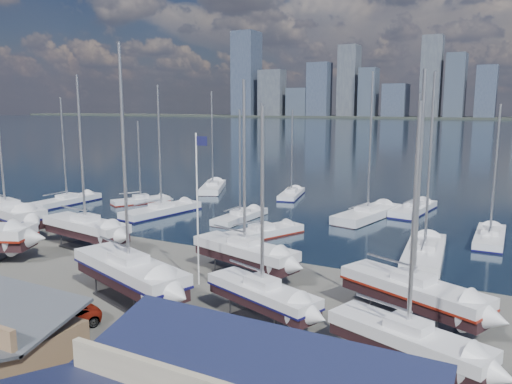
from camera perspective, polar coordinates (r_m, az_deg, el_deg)
The scene contains 25 objects.
ground at distance 39.70m, azimuth -11.61°, elevation -10.17°, with size 1400.00×1400.00×0.00m, color #605E59.
water at distance 339.63m, azimuth 24.26°, elevation 6.59°, with size 1400.00×600.00×0.40m, color #1A2E3C.
far_shore at distance 599.11m, azimuth 26.13°, elevation 7.57°, with size 1400.00×80.00×2.20m, color #2D332D.
skyline at distance 593.67m, azimuth 25.61°, elevation 11.27°, with size 639.14×43.80×107.69m.
sailboat_cradle_0 at distance 59.56m, azimuth -26.68°, elevation -2.10°, with size 12.58×6.02×19.33m.
sailboat_cradle_2 at distance 50.12m, azimuth -18.89°, elevation -3.82°, with size 10.25×4.15×16.23m.
sailboat_cradle_3 at distance 35.98m, azimuth -14.30°, elevation -8.77°, with size 11.28×6.30×17.45m.
sailboat_cradle_4 at distance 39.84m, azimuth -1.31°, elevation -6.80°, with size 9.76×4.97×15.40m.
sailboat_cradle_5 at distance 31.51m, azimuth 0.70°, elevation -11.56°, with size 8.48×4.86×13.43m.
sailboat_cradle_6 at distance 33.13m, azimuth 17.49°, elevation -10.74°, with size 9.88×6.21×15.54m.
sailboat_cradle_7 at distance 26.94m, azimuth 16.94°, elevation -15.80°, with size 8.54×4.85×13.64m.
sailboat_moored_0 at distance 73.97m, azimuth -20.78°, elevation -1.09°, with size 2.89×10.25×15.32m.
sailboat_moored_1 at distance 71.75m, azimuth -13.02°, elevation -1.02°, with size 5.84×8.11×11.99m.
sailboat_moored_2 at distance 80.70m, azimuth -4.95°, elevation 0.38°, with size 7.49×11.19×16.52m.
sailboat_moored_3 at distance 63.64m, azimuth -10.74°, elevation -2.30°, with size 4.99×11.55×16.72m.
sailboat_moored_4 at distance 59.48m, azimuth -1.81°, elevation -2.96°, with size 2.85×9.14×13.67m.
sailboat_moored_5 at distance 74.85m, azimuth 4.07°, elevation -0.36°, with size 4.49×9.38×13.52m.
sailboat_moored_6 at distance 51.96m, azimuth 0.65°, elevation -4.84°, with size 6.36×9.88×14.37m.
sailboat_moored_7 at distance 61.76m, azimuth 12.62°, elevation -2.71°, with size 5.73×12.50×18.22m.
sailboat_moored_8 at distance 66.61m, azimuth 17.55°, elevation -2.05°, with size 4.30×10.79×15.69m.
sailboat_moored_9 at distance 47.21m, azimuth 18.68°, elevation -6.85°, with size 4.20×11.54×17.06m.
sailboat_moored_10 at distance 55.46m, azimuth 25.15°, elevation -4.85°, with size 2.76×9.57×14.26m.
car_c at distance 33.30m, azimuth -21.46°, elevation -13.45°, with size 2.15×4.67×1.30m, color gray.
car_d at distance 27.42m, azimuth -11.38°, elevation -17.93°, with size 2.05×5.04×1.46m, color gray.
flagpole at distance 37.16m, azimuth -6.64°, elevation -0.85°, with size 1.02×0.12×11.51m.
Camera 1 is at (24.20, -38.49, 13.37)m, focal length 35.00 mm.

